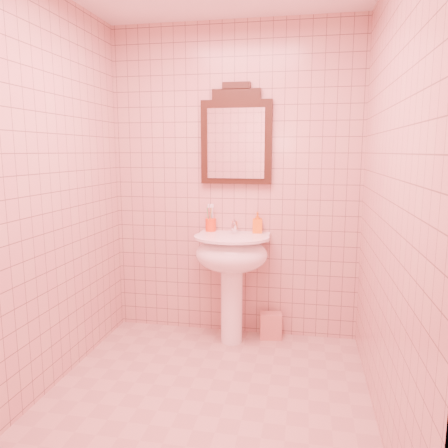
% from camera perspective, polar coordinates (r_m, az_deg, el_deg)
% --- Properties ---
extents(floor, '(2.20, 2.20, 0.00)m').
position_cam_1_polar(floor, '(2.87, -2.62, -22.21)').
color(floor, tan).
rests_on(floor, ground).
extents(back_wall, '(2.00, 0.02, 2.50)m').
position_cam_1_polar(back_wall, '(3.53, 1.34, 5.31)').
color(back_wall, tan).
rests_on(back_wall, floor).
extents(pedestal_sink, '(0.58, 0.58, 0.86)m').
position_cam_1_polar(pedestal_sink, '(3.40, 1.01, -4.92)').
color(pedestal_sink, white).
rests_on(pedestal_sink, floor).
extents(faucet, '(0.04, 0.16, 0.11)m').
position_cam_1_polar(faucet, '(3.48, 1.40, -0.24)').
color(faucet, white).
rests_on(faucet, pedestal_sink).
extents(mirror, '(0.56, 0.06, 0.78)m').
position_cam_1_polar(mirror, '(3.49, 1.62, 11.20)').
color(mirror, black).
rests_on(mirror, back_wall).
extents(toothbrush_cup, '(0.09, 0.09, 0.20)m').
position_cam_1_polar(toothbrush_cup, '(3.54, -1.74, -0.08)').
color(toothbrush_cup, red).
rests_on(toothbrush_cup, pedestal_sink).
extents(soap_dispenser, '(0.08, 0.09, 0.17)m').
position_cam_1_polar(soap_dispenser, '(3.48, 4.39, 0.19)').
color(soap_dispenser, orange).
rests_on(soap_dispenser, pedestal_sink).
extents(towel, '(0.19, 0.14, 0.21)m').
position_cam_1_polar(towel, '(3.67, 6.12, -13.05)').
color(towel, '#C47473').
rests_on(towel, floor).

